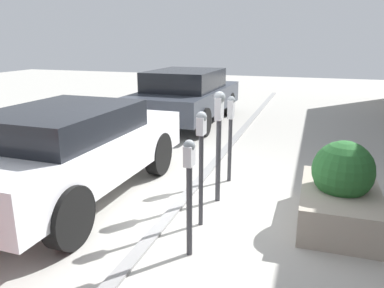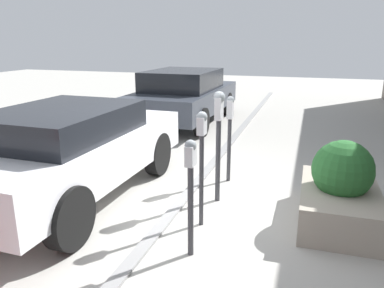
{
  "view_description": "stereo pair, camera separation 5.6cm",
  "coord_description": "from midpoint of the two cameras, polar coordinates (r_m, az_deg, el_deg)",
  "views": [
    {
      "loc": [
        -4.68,
        -1.68,
        2.36
      ],
      "look_at": [
        0.0,
        -0.13,
        0.96
      ],
      "focal_mm": 35.0,
      "sensor_mm": 36.0,
      "label": 1
    },
    {
      "loc": [
        -4.7,
        -1.63,
        2.36
      ],
      "look_at": [
        0.0,
        -0.13,
        0.96
      ],
      "focal_mm": 35.0,
      "sensor_mm": 36.0,
      "label": 2
    }
  ],
  "objects": [
    {
      "name": "planter_box",
      "position": [
        5.28,
        21.97,
        -6.89
      ],
      "size": [
        1.65,
        0.98,
        1.12
      ],
      "color": "#A39989",
      "rests_on": "ground_plane"
    },
    {
      "name": "parking_meter_second",
      "position": [
        4.64,
        1.76,
        -0.55
      ],
      "size": [
        0.16,
        0.14,
        1.51
      ],
      "color": "#38383D",
      "rests_on": "ground_plane"
    },
    {
      "name": "curb_strip",
      "position": [
        5.52,
        -1.8,
        -9.28
      ],
      "size": [
        24.5,
        0.16,
        0.04
      ],
      "color": "gray",
      "rests_on": "ground_plane"
    },
    {
      "name": "parking_meter_middle",
      "position": [
        5.36,
        4.42,
        2.68
      ],
      "size": [
        0.2,
        0.17,
        1.65
      ],
      "color": "#38383D",
      "rests_on": "ground_plane"
    },
    {
      "name": "parked_car_middle",
      "position": [
        5.87,
        -17.74,
        -0.59
      ],
      "size": [
        4.22,
        1.91,
        1.41
      ],
      "rotation": [
        0.0,
        0.0,
        -0.02
      ],
      "color": "silver",
      "rests_on": "ground_plane"
    },
    {
      "name": "parked_car_rear",
      "position": [
        10.78,
        -0.67,
        7.49
      ],
      "size": [
        4.59,
        2.06,
        1.51
      ],
      "rotation": [
        0.0,
        0.0,
        -0.02
      ],
      "color": "#383D47",
      "rests_on": "ground_plane"
    },
    {
      "name": "ground_plane",
      "position": [
        5.5,
        -1.0,
        -9.58
      ],
      "size": [
        40.0,
        40.0,
        0.0
      ],
      "primitive_type": "plane",
      "color": "#ADAAA3"
    },
    {
      "name": "parking_meter_nearest",
      "position": [
        4.02,
        -0.01,
        -5.64
      ],
      "size": [
        0.15,
        0.13,
        1.34
      ],
      "color": "#38383D",
      "rests_on": "ground_plane"
    },
    {
      "name": "parking_meter_fourth",
      "position": [
        6.21,
        6.15,
        2.88
      ],
      "size": [
        0.15,
        0.13,
        1.46
      ],
      "color": "#38383D",
      "rests_on": "ground_plane"
    }
  ]
}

